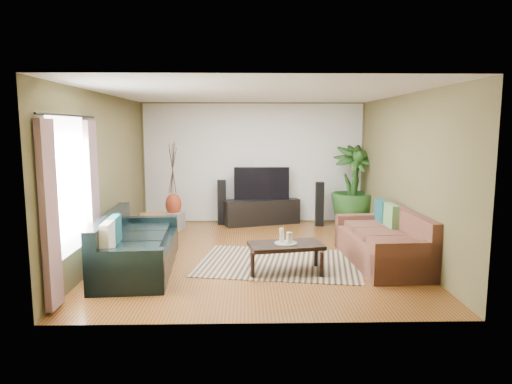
{
  "coord_description": "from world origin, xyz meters",
  "views": [
    {
      "loc": [
        -0.18,
        -7.54,
        2.15
      ],
      "look_at": [
        0.0,
        0.2,
        1.05
      ],
      "focal_mm": 32.0,
      "sensor_mm": 36.0,
      "label": 1
    }
  ],
  "objects_px": {
    "sofa_left": "(138,242)",
    "speaker_right": "(320,204)",
    "speaker_left": "(222,202)",
    "television": "(262,183)",
    "side_table": "(153,227)",
    "pedestal": "(174,221)",
    "sofa_right": "(382,237)",
    "vase": "(173,204)",
    "tv_stand": "(262,212)",
    "coffee_table": "(286,258)",
    "potted_plant": "(353,185)"
  },
  "relations": [
    {
      "from": "speaker_left",
      "to": "speaker_right",
      "type": "bearing_deg",
      "value": -13.35
    },
    {
      "from": "speaker_right",
      "to": "vase",
      "type": "height_order",
      "value": "speaker_right"
    },
    {
      "from": "sofa_left",
      "to": "sofa_right",
      "type": "relative_size",
      "value": 1.09
    },
    {
      "from": "sofa_left",
      "to": "speaker_left",
      "type": "xyz_separation_m",
      "value": [
        1.1,
        3.25,
        0.07
      ]
    },
    {
      "from": "sofa_right",
      "to": "coffee_table",
      "type": "xyz_separation_m",
      "value": [
        -1.57,
        -0.44,
        -0.21
      ]
    },
    {
      "from": "tv_stand",
      "to": "pedestal",
      "type": "height_order",
      "value": "tv_stand"
    },
    {
      "from": "television",
      "to": "side_table",
      "type": "distance_m",
      "value": 2.67
    },
    {
      "from": "coffee_table",
      "to": "speaker_right",
      "type": "xyz_separation_m",
      "value": [
        1.03,
        3.26,
        0.26
      ]
    },
    {
      "from": "sofa_left",
      "to": "side_table",
      "type": "xyz_separation_m",
      "value": [
        -0.14,
        1.79,
        -0.17
      ]
    },
    {
      "from": "sofa_left",
      "to": "sofa_right",
      "type": "xyz_separation_m",
      "value": [
        3.8,
        0.23,
        0.0
      ]
    },
    {
      "from": "tv_stand",
      "to": "speaker_left",
      "type": "distance_m",
      "value": 0.92
    },
    {
      "from": "pedestal",
      "to": "vase",
      "type": "bearing_deg",
      "value": 0.0
    },
    {
      "from": "vase",
      "to": "speaker_right",
      "type": "bearing_deg",
      "value": 5.51
    },
    {
      "from": "tv_stand",
      "to": "potted_plant",
      "type": "relative_size",
      "value": 0.95
    },
    {
      "from": "sofa_left",
      "to": "speaker_left",
      "type": "height_order",
      "value": "speaker_left"
    },
    {
      "from": "tv_stand",
      "to": "vase",
      "type": "bearing_deg",
      "value": 178.57
    },
    {
      "from": "sofa_left",
      "to": "tv_stand",
      "type": "xyz_separation_m",
      "value": [
        1.99,
        3.25,
        -0.15
      ]
    },
    {
      "from": "television",
      "to": "speaker_right",
      "type": "relative_size",
      "value": 1.27
    },
    {
      "from": "sofa_left",
      "to": "potted_plant",
      "type": "distance_m",
      "value": 5.1
    },
    {
      "from": "coffee_table",
      "to": "television",
      "type": "distance_m",
      "value": 3.54
    },
    {
      "from": "sofa_right",
      "to": "speaker_left",
      "type": "xyz_separation_m",
      "value": [
        -2.7,
        3.02,
        0.07
      ]
    },
    {
      "from": "pedestal",
      "to": "vase",
      "type": "xyz_separation_m",
      "value": [
        0.0,
        0.0,
        0.35
      ]
    },
    {
      "from": "sofa_right",
      "to": "speaker_right",
      "type": "relative_size",
      "value": 2.23
    },
    {
      "from": "tv_stand",
      "to": "speaker_left",
      "type": "height_order",
      "value": "speaker_left"
    },
    {
      "from": "sofa_right",
      "to": "speaker_right",
      "type": "xyz_separation_m",
      "value": [
        -0.54,
        2.82,
        0.06
      ]
    },
    {
      "from": "coffee_table",
      "to": "potted_plant",
      "type": "xyz_separation_m",
      "value": [
        1.79,
        3.33,
        0.66
      ]
    },
    {
      "from": "pedestal",
      "to": "side_table",
      "type": "distance_m",
      "value": 0.99
    },
    {
      "from": "speaker_right",
      "to": "pedestal",
      "type": "height_order",
      "value": "speaker_right"
    },
    {
      "from": "sofa_right",
      "to": "side_table",
      "type": "xyz_separation_m",
      "value": [
        -3.94,
        1.56,
        -0.17
      ]
    },
    {
      "from": "coffee_table",
      "to": "potted_plant",
      "type": "distance_m",
      "value": 3.83
    },
    {
      "from": "sofa_left",
      "to": "television",
      "type": "bearing_deg",
      "value": -35.42
    },
    {
      "from": "tv_stand",
      "to": "speaker_right",
      "type": "xyz_separation_m",
      "value": [
        1.27,
        -0.2,
        0.2
      ]
    },
    {
      "from": "television",
      "to": "side_table",
      "type": "xyz_separation_m",
      "value": [
        -2.13,
        -1.46,
        -0.66
      ]
    },
    {
      "from": "sofa_left",
      "to": "speaker_right",
      "type": "xyz_separation_m",
      "value": [
        3.26,
        3.05,
        0.06
      ]
    },
    {
      "from": "television",
      "to": "potted_plant",
      "type": "distance_m",
      "value": 2.03
    },
    {
      "from": "tv_stand",
      "to": "vase",
      "type": "height_order",
      "value": "vase"
    },
    {
      "from": "sofa_left",
      "to": "coffee_table",
      "type": "relative_size",
      "value": 2.18
    },
    {
      "from": "speaker_left",
      "to": "coffee_table",
      "type": "bearing_deg",
      "value": -79.92
    },
    {
      "from": "television",
      "to": "speaker_right",
      "type": "xyz_separation_m",
      "value": [
        1.27,
        -0.2,
        -0.44
      ]
    },
    {
      "from": "sofa_left",
      "to": "tv_stand",
      "type": "relative_size",
      "value": 1.4
    },
    {
      "from": "speaker_left",
      "to": "pedestal",
      "type": "height_order",
      "value": "speaker_left"
    },
    {
      "from": "sofa_left",
      "to": "sofa_right",
      "type": "height_order",
      "value": "same"
    },
    {
      "from": "sofa_right",
      "to": "vase",
      "type": "relative_size",
      "value": 4.56
    },
    {
      "from": "television",
      "to": "vase",
      "type": "distance_m",
      "value": 1.99
    },
    {
      "from": "television",
      "to": "pedestal",
      "type": "relative_size",
      "value": 3.32
    },
    {
      "from": "coffee_table",
      "to": "sofa_right",
      "type": "bearing_deg",
      "value": 5.17
    },
    {
      "from": "speaker_left",
      "to": "side_table",
      "type": "distance_m",
      "value": 1.93
    },
    {
      "from": "sofa_left",
      "to": "side_table",
      "type": "height_order",
      "value": "sofa_left"
    },
    {
      "from": "sofa_left",
      "to": "side_table",
      "type": "distance_m",
      "value": 1.81
    },
    {
      "from": "speaker_right",
      "to": "potted_plant",
      "type": "distance_m",
      "value": 0.86
    }
  ]
}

